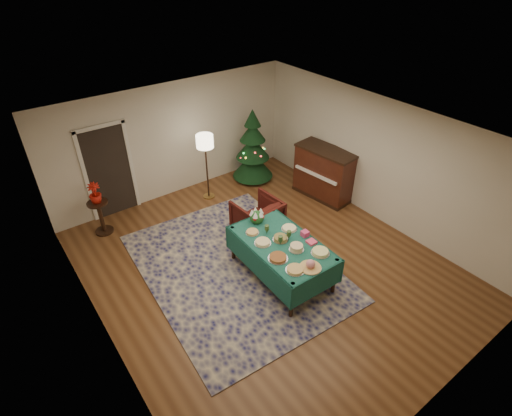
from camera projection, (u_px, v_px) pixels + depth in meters
room_shell at (266, 208)px, 6.96m from camera, size 7.00×7.00×7.00m
doorway at (109, 170)px, 8.62m from camera, size 1.08×0.04×2.16m
rug at (235, 267)px, 7.69m from camera, size 3.48×4.41×0.02m
buffet_table at (282, 249)px, 7.18m from camera, size 1.21×2.01×0.77m
platter_0 at (295, 269)px, 6.49m from camera, size 0.32×0.32×0.05m
platter_1 at (310, 265)px, 6.51m from camera, size 0.37×0.37×0.17m
platter_2 at (320, 252)px, 6.84m from camera, size 0.32×0.32×0.06m
platter_3 at (278, 258)px, 6.72m from camera, size 0.35×0.35×0.05m
platter_4 at (296, 248)px, 6.90m from camera, size 0.26×0.26×0.10m
platter_5 at (263, 242)px, 7.06m from camera, size 0.31×0.31×0.05m
platter_6 at (281, 238)px, 7.14m from camera, size 0.29×0.29×0.07m
platter_7 at (289, 228)px, 7.41m from camera, size 0.30×0.30×0.04m
platter_8 at (252, 232)px, 7.31m from camera, size 0.25×0.25×0.04m
goblet_0 at (267, 229)px, 7.26m from camera, size 0.08×0.08×0.18m
goblet_1 at (289, 235)px, 7.12m from camera, size 0.08×0.08×0.18m
goblet_2 at (280, 240)px, 7.00m from camera, size 0.08×0.08×0.18m
napkin_stack at (312, 242)px, 7.08m from camera, size 0.16×0.16×0.04m
gift_box at (305, 234)px, 7.23m from camera, size 0.13×0.13×0.10m
centerpiece at (257, 216)px, 7.53m from camera, size 0.28×0.28×0.32m
armchair at (257, 215)px, 8.35m from camera, size 0.91×0.86×0.88m
floor_lamp at (205, 145)px, 9.00m from camera, size 0.39×0.39×1.62m
side_table at (101, 218)px, 8.41m from camera, size 0.42×0.42×0.76m
potted_plant at (96, 197)px, 8.12m from camera, size 0.25×0.44×0.25m
christmas_tree at (253, 149)px, 10.04m from camera, size 1.18×1.18×1.89m
piano at (324, 174)px, 9.49m from camera, size 0.83×1.50×1.24m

